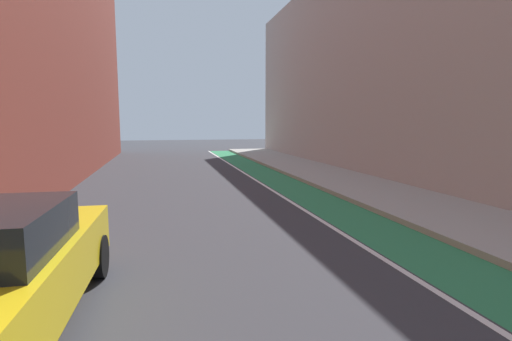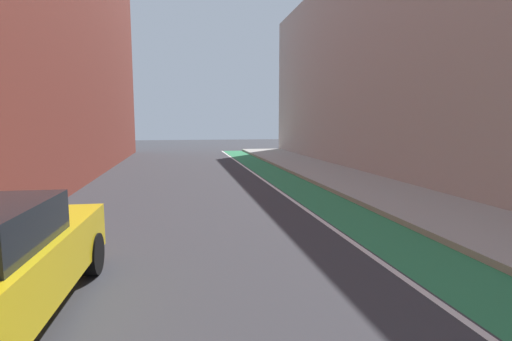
# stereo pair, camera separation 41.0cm
# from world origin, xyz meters

# --- Properties ---
(ground_plane) EXTENTS (85.86, 85.86, 0.00)m
(ground_plane) POSITION_xyz_m (0.00, 15.51, 0.00)
(ground_plane) COLOR #38383D
(bike_lane_paint) EXTENTS (1.60, 39.03, 0.00)m
(bike_lane_paint) POSITION_xyz_m (3.40, 17.51, 0.00)
(bike_lane_paint) COLOR #2D8451
(bike_lane_paint) RESTS_ON ground
(lane_divider_stripe) EXTENTS (0.12, 39.03, 0.00)m
(lane_divider_stripe) POSITION_xyz_m (2.50, 17.51, 0.00)
(lane_divider_stripe) COLOR white
(lane_divider_stripe) RESTS_ON ground
(sidewalk_right) EXTENTS (3.22, 39.03, 0.14)m
(sidewalk_right) POSITION_xyz_m (5.81, 17.51, 0.07)
(sidewalk_right) COLOR #A8A59E
(sidewalk_right) RESTS_ON ground
(building_facade_right) EXTENTS (2.40, 35.03, 10.54)m
(building_facade_right) POSITION_xyz_m (8.62, 19.51, 5.27)
(building_facade_right) COLOR #B2ADA3
(building_facade_right) RESTS_ON ground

